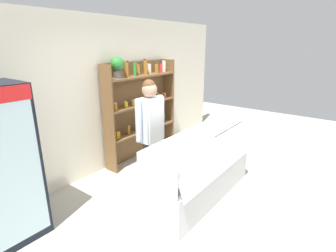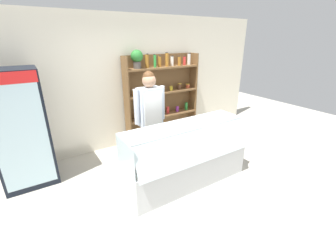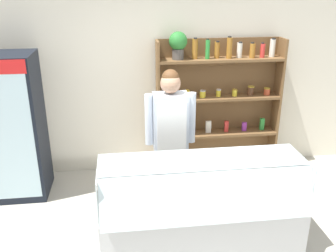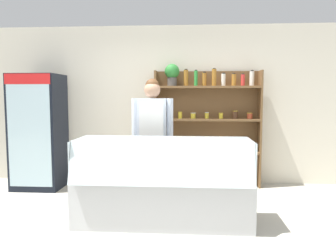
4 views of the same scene
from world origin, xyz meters
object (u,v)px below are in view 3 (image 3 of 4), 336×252
Objects in this scene: shop_clerk at (170,130)px; shelving_unit at (215,95)px; deli_display_case at (200,221)px; drinks_fridge at (11,128)px.

shelving_unit is at bearing 51.59° from shop_clerk.
deli_display_case is at bearing -74.81° from shop_clerk.
shop_clerk is (-0.76, -0.96, -0.10)m from shelving_unit.
deli_display_case is (-0.55, -1.74, -0.82)m from shelving_unit.
shop_clerk reaches higher than deli_display_case.
drinks_fridge is at bearing 162.93° from shop_clerk.
deli_display_case is (2.15, -1.37, -0.61)m from drinks_fridge.
shelving_unit is 0.99× the size of deli_display_case.
drinks_fridge is 0.91× the size of shelving_unit.
drinks_fridge reaches higher than deli_display_case.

